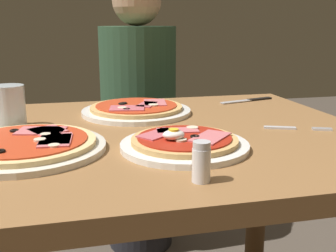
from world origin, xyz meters
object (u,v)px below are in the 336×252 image
pizza_foreground (184,143)px  water_glass_near (9,109)px  pizza_across_left (135,110)px  knife (250,100)px  pizza_across_right (26,145)px  fork (292,128)px  dining_table (151,182)px  diner_person (139,125)px  salt_shaker (201,162)px

pizza_foreground → water_glass_near: (-0.36, 0.26, 0.03)m
pizza_across_left → pizza_foreground: bearing=-82.5°
pizza_foreground → knife: size_ratio=1.35×
pizza_across_left → knife: 0.41m
pizza_across_right → fork: (0.60, 0.03, -0.01)m
pizza_foreground → pizza_across_right: 0.31m
dining_table → pizza_foreground: size_ratio=3.99×
pizza_foreground → fork: size_ratio=1.71×
pizza_across_right → diner_person: diner_person is taller
dining_table → water_glass_near: water_glass_near is taller
pizza_foreground → pizza_across_left: (-0.05, 0.35, -0.00)m
pizza_across_left → pizza_across_right: 0.39m
knife → diner_person: size_ratio=0.16×
water_glass_near → knife: (0.71, 0.19, -0.04)m
knife → pizza_across_left: bearing=-165.4°
dining_table → salt_shaker: salt_shaker is taller
salt_shaker → knife: bearing=59.5°
water_glass_near → pizza_across_right: bearing=-75.5°
pizza_foreground → salt_shaker: size_ratio=3.89×
salt_shaker → diner_person: bearing=85.7°
dining_table → pizza_across_left: pizza_across_left is taller
dining_table → salt_shaker: 0.36m
pizza_across_left → salt_shaker: 0.53m
water_glass_near → knife: 0.74m
pizza_foreground → pizza_across_right: size_ratio=0.83×
knife → salt_shaker: bearing=-120.5°
pizza_across_left → fork: bearing=-37.2°
pizza_foreground → salt_shaker: (-0.02, -0.18, 0.02)m
pizza_foreground → knife: bearing=52.3°
water_glass_near → dining_table: bearing=-20.0°
dining_table → salt_shaker: bearing=-86.5°
dining_table → salt_shaker: size_ratio=15.51×
water_glass_near → salt_shaker: (0.34, -0.44, -0.01)m
water_glass_near → salt_shaker: size_ratio=1.54×
knife → pizza_foreground: bearing=-127.7°
pizza_across_left → salt_shaker: size_ratio=4.52×
diner_person → fork: bearing=105.0°
knife → salt_shaker: size_ratio=2.89×
pizza_across_right → diner_person: 0.99m
water_glass_near → salt_shaker: water_glass_near is taller
diner_person → water_glass_near: bearing=58.2°
knife → pizza_across_right: bearing=-149.0°
pizza_foreground → knife: 0.57m
pizza_across_left → fork: (0.34, -0.26, -0.01)m
dining_table → pizza_across_right: size_ratio=3.29×
fork → diner_person: bearing=105.0°
water_glass_near → diner_person: 0.84m
dining_table → diner_person: 0.81m
water_glass_near → salt_shaker: 0.56m
dining_table → knife: size_ratio=5.37×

